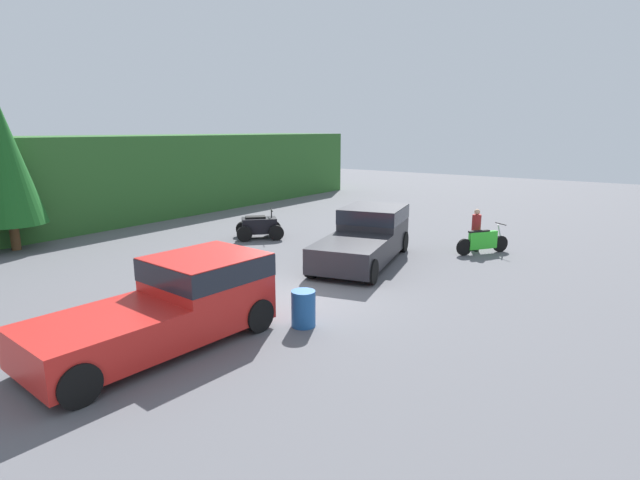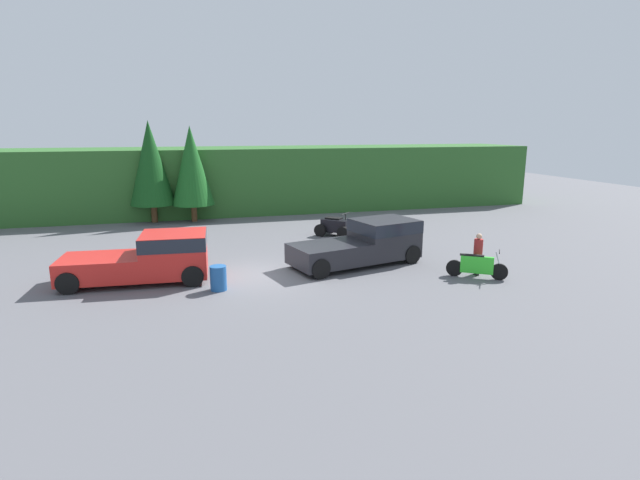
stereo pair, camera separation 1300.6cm
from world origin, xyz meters
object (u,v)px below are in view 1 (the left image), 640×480
dirt_bike (483,242)px  rider_person (476,228)px  pickup_truck_second (367,234)px  pickup_truck_red (176,301)px  steel_barrel (303,309)px  quad_atv (259,227)px

dirt_bike → rider_person: size_ratio=1.17×
pickup_truck_second → rider_person: size_ratio=3.55×
pickup_truck_red → steel_barrel: 2.95m
rider_person → quad_atv: bearing=130.8°
rider_person → pickup_truck_second: bearing=162.1°
rider_person → steel_barrel: size_ratio=1.87×
pickup_truck_red → rider_person: (12.19, -2.57, -0.05)m
dirt_bike → quad_atv: quad_atv is taller
quad_atv → rider_person: 8.96m
steel_barrel → quad_atv: bearing=48.3°
pickup_truck_red → steel_barrel: bearing=-33.1°
pickup_truck_second → dirt_bike: bearing=-57.9°
quad_atv → steel_barrel: bearing=-88.3°
pickup_truck_red → quad_atv: (9.07, 5.82, -0.44)m
pickup_truck_red → rider_person: bearing=-7.9°
quad_atv → rider_person: (3.12, -8.39, 0.39)m
pickup_truck_second → steel_barrel: (-6.33, -1.97, -0.51)m
quad_atv → pickup_truck_second: bearing=-50.9°
quad_atv → dirt_bike: bearing=-28.5°
rider_person → steel_barrel: 9.91m
pickup_truck_red → dirt_bike: pickup_truck_red is taller
pickup_truck_red → steel_barrel: size_ratio=6.09×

